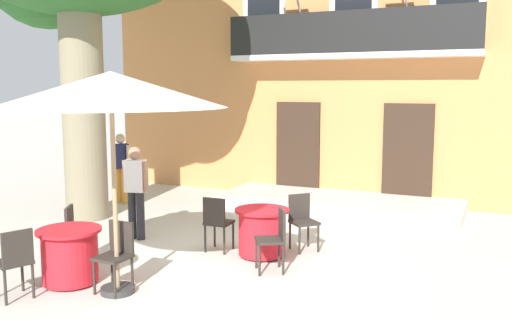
{
  "coord_description": "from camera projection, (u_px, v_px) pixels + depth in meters",
  "views": [
    {
      "loc": [
        3.83,
        -7.43,
        2.65
      ],
      "look_at": [
        -0.45,
        1.8,
        1.3
      ],
      "focal_mm": 38.47,
      "sensor_mm": 36.0,
      "label": 1
    }
  ],
  "objects": [
    {
      "name": "cafe_chair_near_tree_0",
      "position": [
        302.0,
        218.0,
        8.97
      ],
      "size": [
        0.57,
        0.57,
        0.91
      ],
      "color": "#2D2823",
      "rests_on": "ground"
    },
    {
      "name": "cafe_umbrella",
      "position": [
        111.0,
        91.0,
        6.78
      ],
      "size": [
        2.9,
        2.9,
        2.85
      ],
      "color": "#997A56",
      "rests_on": "ground"
    },
    {
      "name": "pedestrian_mid_plaza",
      "position": [
        121.0,
        164.0,
        12.54
      ],
      "size": [
        0.53,
        0.4,
        1.6
      ],
      "color": "gold",
      "rests_on": "ground"
    },
    {
      "name": "entrance_step_platform",
      "position": [
        337.0,
        204.0,
        11.99
      ],
      "size": [
        5.23,
        2.02,
        0.25
      ],
      "primitive_type": "cube",
      "color": "silver",
      "rests_on": "ground"
    },
    {
      "name": "cafe_chair_middle_2",
      "position": [
        117.0,
        251.0,
        7.14
      ],
      "size": [
        0.41,
        0.41,
        0.91
      ],
      "color": "#2D2823",
      "rests_on": "ground"
    },
    {
      "name": "cafe_table_near_tree",
      "position": [
        262.0,
        232.0,
        8.63
      ],
      "size": [
        0.86,
        0.86,
        0.76
      ],
      "color": "red",
      "rests_on": "ground"
    },
    {
      "name": "cafe_chair_middle_1",
      "position": [
        15.0,
        259.0,
        6.83
      ],
      "size": [
        0.52,
        0.52,
        0.91
      ],
      "color": "#2D2823",
      "rests_on": "ground"
    },
    {
      "name": "ground_plane",
      "position": [
        234.0,
        257.0,
        8.63
      ],
      "size": [
        120.0,
        120.0,
        0.0
      ],
      "primitive_type": "plane",
      "color": "beige"
    },
    {
      "name": "cafe_table_middle",
      "position": [
        70.0,
        255.0,
        7.42
      ],
      "size": [
        0.86,
        0.86,
        0.76
      ],
      "color": "red",
      "rests_on": "ground"
    },
    {
      "name": "cafe_chair_middle_0",
      "position": [
        77.0,
        231.0,
        8.14
      ],
      "size": [
        0.55,
        0.55,
        0.91
      ],
      "color": "#2D2823",
      "rests_on": "ground"
    },
    {
      "name": "cafe_chair_near_tree_1",
      "position": [
        217.0,
        220.0,
        8.83
      ],
      "size": [
        0.42,
        0.42,
        0.91
      ],
      "color": "#2D2823",
      "rests_on": "ground"
    },
    {
      "name": "pedestrian_near_entrance",
      "position": [
        136.0,
        187.0,
        9.54
      ],
      "size": [
        0.53,
        0.29,
        1.64
      ],
      "color": "#232328",
      "rests_on": "ground"
    },
    {
      "name": "building_facade",
      "position": [
        373.0,
        45.0,
        14.21
      ],
      "size": [
        13.0,
        5.09,
        7.5
      ],
      "color": "#CC844C",
      "rests_on": "ground"
    },
    {
      "name": "cafe_chair_near_tree_2",
      "position": [
        275.0,
        236.0,
        7.89
      ],
      "size": [
        0.55,
        0.55,
        0.91
      ],
      "color": "#2D2823",
      "rests_on": "ground"
    }
  ]
}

